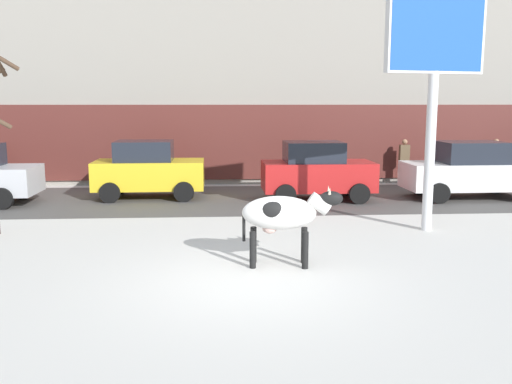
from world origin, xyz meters
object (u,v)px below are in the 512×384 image
object	(u,v)px
billboard	(435,48)
car_white_sedan	(470,170)
cow_holstein	(282,214)
car_red_hatchback	(317,171)
pedestrian_far_left	(404,162)
pedestrian_near_billboard	(495,161)
car_yellow_hatchback	(148,170)

from	to	relation	value
billboard	car_white_sedan	bearing A→B (deg)	55.30
cow_holstein	car_red_hatchback	size ratio (longest dim) A/B	0.55
cow_holstein	billboard	xyz separation A→B (m)	(3.85, 2.74, 3.31)
car_red_hatchback	car_white_sedan	xyz separation A→B (m)	(5.01, -0.01, -0.02)
cow_holstein	pedestrian_far_left	bearing A→B (deg)	60.62
billboard	pedestrian_far_left	xyz separation A→B (m)	(1.88, 7.42, -3.43)
billboard	pedestrian_near_billboard	xyz separation A→B (m)	(5.40, 7.42, -3.43)
cow_holstein	billboard	distance (m)	5.77
cow_holstein	car_red_hatchback	world-z (taller)	car_red_hatchback
pedestrian_near_billboard	car_yellow_hatchback	bearing A→B (deg)	-169.85
cow_holstein	pedestrian_near_billboard	distance (m)	13.74
car_yellow_hatchback	car_red_hatchback	bearing A→B (deg)	-7.47
car_red_hatchback	car_white_sedan	distance (m)	5.01
car_white_sedan	billboard	bearing A→B (deg)	-124.70
pedestrian_far_left	car_white_sedan	bearing A→B (deg)	-68.44
billboard	pedestrian_far_left	world-z (taller)	billboard
cow_holstein	car_white_sedan	bearing A→B (deg)	46.04
car_yellow_hatchback	car_white_sedan	xyz separation A→B (m)	(10.40, -0.72, -0.02)
pedestrian_near_billboard	pedestrian_far_left	size ratio (longest dim) A/B	1.00
car_yellow_hatchback	car_white_sedan	size ratio (longest dim) A/B	0.83
billboard	car_red_hatchback	xyz separation A→B (m)	(-1.95, 4.43, -3.39)
cow_holstein	pedestrian_near_billboard	xyz separation A→B (m)	(9.25, 10.16, -0.12)
cow_holstein	pedestrian_near_billboard	bearing A→B (deg)	47.71
car_white_sedan	pedestrian_near_billboard	bearing A→B (deg)	52.06
billboard	car_yellow_hatchback	bearing A→B (deg)	145.00
billboard	car_yellow_hatchback	xyz separation A→B (m)	(-7.34, 5.14, -3.39)
cow_holstein	car_red_hatchback	distance (m)	7.42
car_red_hatchback	pedestrian_near_billboard	size ratio (longest dim) A/B	2.04
car_yellow_hatchback	car_white_sedan	distance (m)	10.43
cow_holstein	billboard	world-z (taller)	billboard
pedestrian_far_left	car_yellow_hatchback	bearing A→B (deg)	-166.10
cow_holstein	car_red_hatchback	xyz separation A→B (m)	(1.90, 7.18, -0.07)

